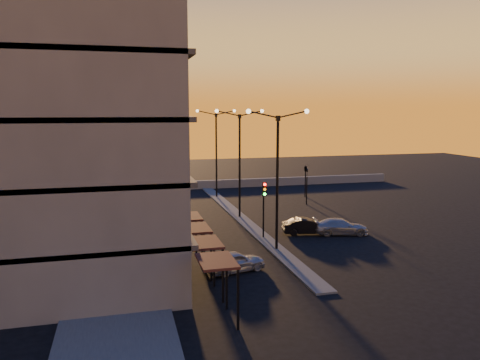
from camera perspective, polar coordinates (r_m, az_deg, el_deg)
name	(u,v)px	position (r m, az deg, el deg)	size (l,w,h in m)	color
ground	(276,250)	(32.21, 4.46, -8.53)	(120.00, 120.00, 0.00)	black
sidewalk_west	(117,244)	(34.39, -14.77, -7.57)	(5.00, 40.00, 0.12)	#52524F
median	(240,217)	(41.45, -0.05, -4.54)	(1.20, 36.00, 0.12)	#52524F
parapet	(223,184)	(57.11, -2.12, -0.48)	(44.00, 0.50, 1.00)	slate
building	(45,66)	(29.48, -22.66, 12.71)	(14.35, 17.08, 25.00)	#6A645D
streetlamp_near	(277,169)	(31.04, 4.58, 1.40)	(4.32, 0.32, 9.51)	black
streetlamp_mid	(240,155)	(40.56, -0.05, 3.10)	(4.32, 0.32, 9.51)	black
streetlamp_far	(216,146)	(50.27, -2.91, 4.14)	(4.32, 0.32, 9.51)	black
traffic_light_main	(264,201)	(34.15, 2.95, -2.53)	(0.28, 0.44, 4.25)	black
signal_east_a	(307,186)	(47.34, 8.14, -0.68)	(0.13, 0.16, 3.60)	black
signal_east_b	(306,169)	(51.40, 8.00, 1.37)	(0.42, 1.99, 3.60)	black
car_hatchback	(235,261)	(27.89, -0.63, -9.89)	(1.46, 3.64, 1.24)	#B0B1B8
car_sedan	(307,226)	(36.35, 8.14, -5.61)	(1.29, 3.71, 1.22)	black
car_wagon	(341,227)	(36.76, 12.18, -5.57)	(1.69, 4.15, 1.21)	#A1A4A8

